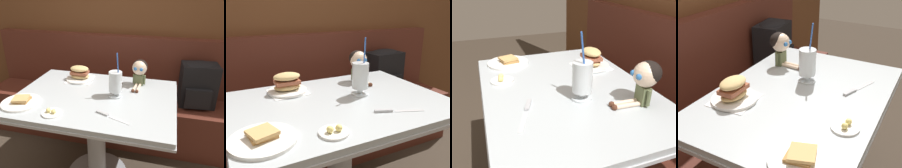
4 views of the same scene
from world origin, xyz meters
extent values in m
cube|color=brown|center=(0.00, 1.05, 1.20)|extent=(4.40, 0.08, 2.40)
cube|color=#512319|center=(0.00, 0.77, 0.23)|extent=(2.60, 0.48, 0.45)
cube|color=#512319|center=(0.00, 0.96, 0.73)|extent=(2.60, 0.10, 0.55)
cube|color=#B2BCC1|center=(0.00, 0.18, 0.72)|extent=(1.10, 0.80, 0.03)
cube|color=#B7BABF|center=(0.00, 0.18, 0.70)|extent=(1.11, 0.81, 0.02)
cylinder|color=#A5A8AD|center=(0.00, 0.18, 0.37)|extent=(0.14, 0.14, 0.65)
cylinder|color=white|center=(-0.43, -0.04, 0.75)|extent=(0.25, 0.25, 0.01)
cube|color=#B78447|center=(-0.43, -0.03, 0.76)|extent=(0.11, 0.11, 0.01)
cube|color=tan|center=(-0.43, -0.04, 0.78)|extent=(0.12, 0.12, 0.01)
cylinder|color=silver|center=(0.14, 0.21, 0.74)|extent=(0.10, 0.10, 0.01)
cylinder|color=silver|center=(0.14, 0.21, 0.77)|extent=(0.03, 0.03, 0.03)
cylinder|color=silver|center=(0.14, 0.21, 0.85)|extent=(0.09, 0.09, 0.14)
cylinder|color=#E0DB6B|center=(0.14, 0.21, 0.84)|extent=(0.08, 0.08, 0.11)
cylinder|color=blue|center=(0.16, 0.20, 0.95)|extent=(0.02, 0.03, 0.22)
cube|color=white|center=(-0.21, 0.42, 0.74)|extent=(0.21, 0.21, 0.00)
cylinder|color=white|center=(-0.21, 0.42, 0.75)|extent=(0.22, 0.22, 0.01)
ellipsoid|color=tan|center=(-0.21, 0.42, 0.77)|extent=(0.15, 0.10, 0.04)
cube|color=#995138|center=(-0.21, 0.42, 0.80)|extent=(0.14, 0.09, 0.02)
ellipsoid|color=tan|center=(-0.21, 0.42, 0.83)|extent=(0.15, 0.10, 0.04)
cylinder|color=white|center=(-0.17, -0.11, 0.74)|extent=(0.12, 0.12, 0.01)
sphere|color=#F4E07A|center=(-0.19, -0.11, 0.76)|extent=(0.03, 0.03, 0.03)
sphere|color=#F4E07A|center=(-0.16, -0.12, 0.76)|extent=(0.03, 0.03, 0.03)
cube|color=silver|center=(0.23, -0.08, 0.74)|extent=(0.14, 0.07, 0.00)
cube|color=#B2B5BA|center=(0.12, -0.04, 0.75)|extent=(0.09, 0.05, 0.01)
cube|color=#5B6642|center=(0.27, 0.44, 0.78)|extent=(0.07, 0.04, 0.08)
sphere|color=beige|center=(0.27, 0.44, 0.88)|extent=(0.11, 0.11, 0.11)
ellipsoid|color=black|center=(0.27, 0.46, 0.89)|extent=(0.12, 0.11, 0.10)
sphere|color=#2D6BB2|center=(0.24, 0.40, 0.88)|extent=(0.03, 0.03, 0.03)
sphere|color=#2D6BB2|center=(0.29, 0.39, 0.88)|extent=(0.03, 0.03, 0.03)
cylinder|color=beige|center=(0.25, 0.36, 0.75)|extent=(0.03, 0.12, 0.02)
cylinder|color=beige|center=(0.28, 0.36, 0.75)|extent=(0.03, 0.12, 0.02)
sphere|color=#4C2819|center=(0.25, 0.30, 0.75)|extent=(0.03, 0.03, 0.03)
sphere|color=#4C2819|center=(0.27, 0.30, 0.75)|extent=(0.03, 0.03, 0.03)
cylinder|color=#5B6642|center=(0.23, 0.45, 0.79)|extent=(0.02, 0.02, 0.07)
cylinder|color=#5B6642|center=(0.31, 0.44, 0.79)|extent=(0.02, 0.02, 0.07)
cube|color=black|center=(0.74, 0.79, 0.64)|extent=(0.32, 0.23, 0.38)
cube|color=black|center=(0.74, 0.67, 0.56)|extent=(0.21, 0.07, 0.17)
ellipsoid|color=black|center=(0.74, 0.79, 0.82)|extent=(0.30, 0.22, 0.07)
camera|label=1|loc=(0.47, -1.16, 1.46)|focal=36.52mm
camera|label=2|loc=(-0.53, -0.86, 1.21)|focal=38.73mm
camera|label=3|loc=(1.01, -0.19, 1.28)|focal=38.09mm
camera|label=4|loc=(-1.14, -0.38, 1.45)|focal=46.90mm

